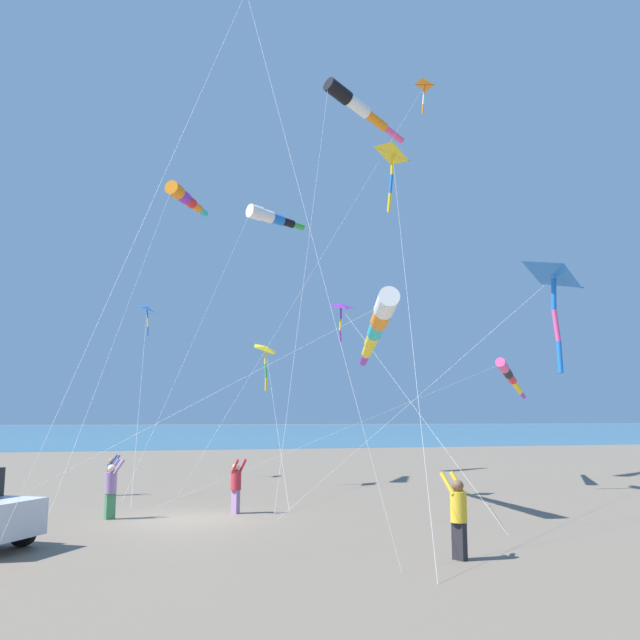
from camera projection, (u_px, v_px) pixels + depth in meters
name	position (u px, v px, depth m)	size (l,w,h in m)	color
ground_plane	(187.00, 519.00, 20.44)	(600.00, 600.00, 0.00)	#756654
ocean_water_strip	(135.00, 430.00, 177.66)	(240.00, 600.00, 0.01)	#386B84
person_adult_flyer	(236.00, 483.00, 21.80)	(0.62, 0.56, 1.74)	#8E6B9E
person_child_green_jacket	(111.00, 486.00, 20.60)	(0.58, 0.64, 1.79)	#3D7F51
person_child_grey_jacket	(111.00, 473.00, 26.85)	(0.48, 0.55, 1.59)	silver
person_bystander_far	(458.00, 512.00, 14.71)	(0.65, 0.57, 1.86)	#232328
kite_windsock_white_trailing	(269.00, 217.00, 39.04)	(11.83, 9.85, 15.04)	white
kite_delta_long_streamer_left	(555.00, 275.00, 19.12)	(5.39, 8.03, 7.55)	blue
kite_windsock_red_high_left	(378.00, 325.00, 22.79)	(7.26, 13.77, 6.97)	white
kite_delta_yellow_midlevel	(342.00, 307.00, 26.77)	(9.47, 2.30, 7.63)	purple
kite_windsock_striped_overhead	(184.00, 197.00, 32.61)	(14.15, 5.66, 14.00)	orange
kite_delta_checkered_midright	(148.00, 310.00, 34.93)	(12.12, 1.06, 8.88)	blue
kite_delta_magenta_far_left	(393.00, 154.00, 28.76)	(14.70, 5.69, 14.61)	yellow
kite_windsock_black_fish_shape	(509.00, 376.00, 32.60)	(7.49, 19.37, 5.76)	#EF4C93
kite_delta_rainbow_low_near	(424.00, 86.00, 37.24)	(5.25, 13.74, 21.45)	orange
kite_delta_teal_far_right	(267.00, 350.00, 30.93)	(9.05, 1.59, 6.49)	yellow
kite_windsock_orange_high_right	(356.00, 105.00, 35.69)	(11.86, 9.67, 20.32)	black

